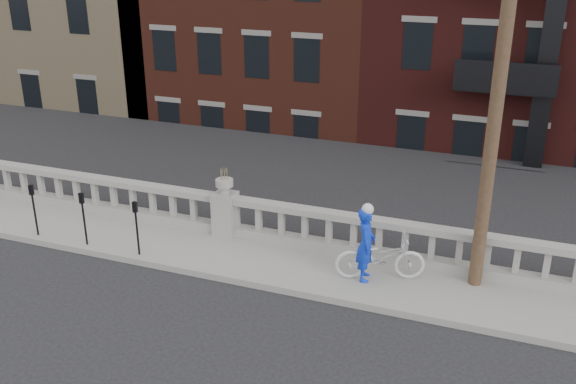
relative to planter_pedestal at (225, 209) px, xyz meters
name	(u,v)px	position (x,y,z in m)	size (l,w,h in m)	color
ground	(141,318)	(0.00, -3.95, -0.83)	(120.00, 120.00, 0.00)	black
sidewalk	(209,252)	(0.00, -0.95, -0.76)	(32.00, 2.20, 0.15)	gray
balustrade	(226,216)	(0.00, 0.00, -0.19)	(28.00, 0.34, 1.03)	gray
planter_pedestal	(225,209)	(0.00, 0.00, 0.00)	(0.55, 0.55, 1.76)	gray
lower_level	(403,34)	(0.56, 19.09, 1.80)	(80.00, 44.00, 20.80)	#605E59
utility_pole	(503,49)	(6.20, -0.35, 4.41)	(1.60, 0.28, 10.00)	#422D1E
parking_meter_b	(33,204)	(-4.43, -1.80, 0.17)	(0.10, 0.09, 1.36)	black
parking_meter_c	(83,213)	(-2.93, -1.80, 0.17)	(0.10, 0.09, 1.36)	black
parking_meter_d	(136,222)	(-1.43, -1.80, 0.17)	(0.10, 0.09, 1.36)	black
bicycle	(380,257)	(4.19, -0.86, -0.16)	(0.69, 1.98, 1.04)	silver
cyclist	(366,244)	(3.89, -1.01, 0.17)	(0.62, 0.41, 1.69)	#0E30D2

